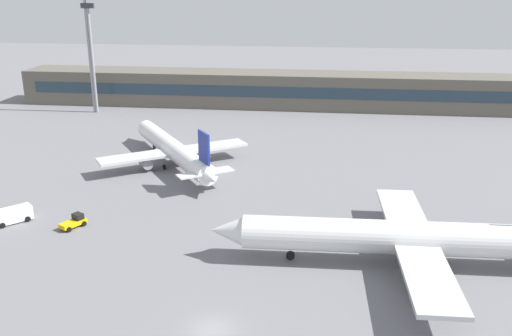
{
  "coord_description": "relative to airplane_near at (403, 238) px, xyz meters",
  "views": [
    {
      "loc": [
        9.77,
        -45.12,
        32.11
      ],
      "look_at": [
        -0.65,
        40.0,
        3.0
      ],
      "focal_mm": 39.03,
      "sensor_mm": 36.0,
      "label": 1
    }
  ],
  "objects": [
    {
      "name": "baggage_tug_yellow",
      "position": [
        -42.97,
        5.36,
        -2.66
      ],
      "size": [
        3.12,
        3.87,
        1.75
      ],
      "color": "#F2B20C",
      "rests_on": "ground_plane"
    },
    {
      "name": "airplane_near",
      "position": [
        0.0,
        0.0,
        0.0
      ],
      "size": [
        45.87,
        31.92,
        11.34
      ],
      "color": "silver",
      "rests_on": "ground_plane"
    },
    {
      "name": "service_van_white",
      "position": [
        -52.13,
        5.76,
        -2.34
      ],
      "size": [
        5.04,
        5.14,
        2.08
      ],
      "color": "white",
      "rests_on": "ground_plane"
    },
    {
      "name": "floodlight_tower_east",
      "position": [
        -67.67,
        72.58,
        13.05
      ],
      "size": [
        3.2,
        0.8,
        28.88
      ],
      "color": "gray",
      "rests_on": "ground_plane"
    },
    {
      "name": "airplane_mid",
      "position": [
        -36.71,
        33.57,
        -0.48
      ],
      "size": [
        25.75,
        34.09,
        9.75
      ],
      "color": "white",
      "rests_on": "ground_plane"
    },
    {
      "name": "ground_plane",
      "position": [
        -19.64,
        24.54,
        -3.46
      ],
      "size": [
        400.0,
        400.0,
        0.0
      ],
      "primitive_type": "plane",
      "color": "slate"
    },
    {
      "name": "floodlight_tower_west",
      "position": [
        -67.05,
        72.54,
        11.96
      ],
      "size": [
        3.2,
        0.8,
        26.77
      ],
      "color": "gray",
      "rests_on": "ground_plane"
    },
    {
      "name": "terminal_building",
      "position": [
        -19.64,
        84.95,
        1.05
      ],
      "size": [
        140.66,
        12.13,
        9.0
      ],
      "color": "#5B564C",
      "rests_on": "ground_plane"
    }
  ]
}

